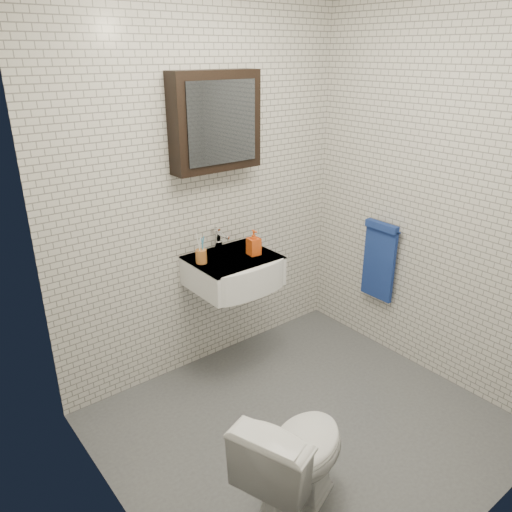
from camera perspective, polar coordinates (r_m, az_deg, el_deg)
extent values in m
cube|color=#494C51|center=(3.19, 5.48, -18.82)|extent=(2.20, 2.00, 0.01)
cube|color=silver|center=(3.30, -5.84, 7.32)|extent=(2.20, 0.02, 2.50)
cube|color=silver|center=(2.03, 26.73, -5.06)|extent=(2.20, 0.02, 2.50)
cube|color=silver|center=(1.99, -16.78, -4.07)|extent=(0.02, 2.00, 2.50)
cube|color=silver|center=(3.39, 19.98, 6.48)|extent=(0.02, 2.00, 2.50)
cube|color=white|center=(3.32, -2.66, -1.68)|extent=(0.55, 0.45, 0.20)
cylinder|color=silver|center=(3.30, -2.89, -0.18)|extent=(0.31, 0.31, 0.02)
cylinder|color=silver|center=(3.29, -2.89, -0.05)|extent=(0.04, 0.04, 0.01)
cube|color=white|center=(3.28, -2.69, -0.17)|extent=(0.55, 0.45, 0.01)
cylinder|color=silver|center=(3.39, -4.34, 1.22)|extent=(0.06, 0.06, 0.06)
cylinder|color=silver|center=(3.37, -4.37, 2.17)|extent=(0.03, 0.03, 0.08)
cylinder|color=silver|center=(3.31, -3.79, 2.37)|extent=(0.02, 0.12, 0.02)
cube|color=silver|center=(3.38, -4.68, 3.18)|extent=(0.02, 0.09, 0.01)
cube|color=black|center=(3.18, -4.67, 15.07)|extent=(0.60, 0.14, 0.60)
cube|color=#3F444C|center=(3.12, -3.86, 14.94)|extent=(0.49, 0.01, 0.49)
cylinder|color=silver|center=(3.63, 14.41, 3.16)|extent=(0.02, 0.30, 0.02)
cylinder|color=silver|center=(3.72, 13.04, 3.76)|extent=(0.04, 0.02, 0.02)
cylinder|color=silver|center=(3.57, 16.23, 2.67)|extent=(0.04, 0.02, 0.02)
cube|color=navy|center=(3.71, 13.87, -0.82)|extent=(0.03, 0.26, 0.54)
cube|color=navy|center=(3.60, 14.19, 3.31)|extent=(0.05, 0.26, 0.05)
cylinder|color=#B5692D|center=(3.18, -6.29, -0.05)|extent=(0.07, 0.07, 0.09)
cylinder|color=white|center=(3.15, -6.45, 0.82)|extent=(0.02, 0.03, 0.17)
cylinder|color=#3B91BF|center=(3.16, -6.09, 0.78)|extent=(0.01, 0.02, 0.15)
cylinder|color=white|center=(3.17, -6.52, 1.04)|extent=(0.02, 0.03, 0.18)
cylinder|color=#3B91BF|center=(3.18, -6.17, 0.96)|extent=(0.02, 0.04, 0.16)
imported|color=orange|center=(3.28, -0.26, 1.56)|extent=(0.08, 0.09, 0.17)
imported|color=white|center=(2.54, 4.55, -22.05)|extent=(0.73, 0.56, 0.66)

